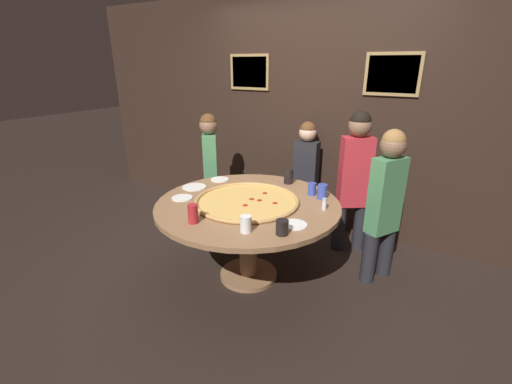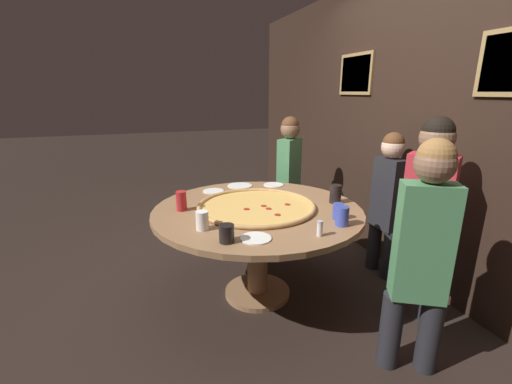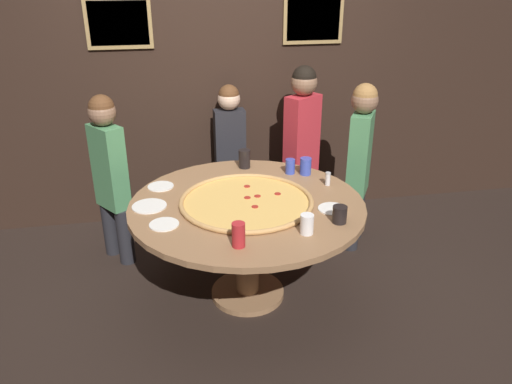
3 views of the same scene
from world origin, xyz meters
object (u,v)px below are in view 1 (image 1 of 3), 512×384
Objects in this scene: drink_cup_front_edge at (322,192)px; diner_far_left at (385,199)px; diner_far_right at (355,175)px; giant_pizza at (247,201)px; white_plate_beside_cup at (220,179)px; condiment_shaker at (324,204)px; diner_side_right at (210,165)px; drink_cup_far_right at (312,189)px; diner_side_left at (306,171)px; drink_cup_beside_pizza at (282,227)px; white_plate_right_side at (182,198)px; dining_table at (248,216)px; drink_cup_by_shaker at (246,224)px; drink_cup_near_left at (288,176)px; drink_cup_far_left at (193,214)px; white_plate_left_side at (194,187)px; white_plate_near_front at (294,225)px.

diner_far_left is (0.50, 0.18, -0.03)m from drink_cup_front_edge.
diner_far_right is (0.13, 0.57, 0.01)m from drink_cup_front_edge.
diner_far_right is at bearing 56.80° from giant_pizza.
condiment_shaker reaches higher than white_plate_beside_cup.
drink_cup_front_edge is 0.10× the size of diner_side_right.
drink_cup_far_right is 0.81m from diner_side_left.
drink_cup_far_right is 0.08× the size of diner_side_right.
drink_cup_beside_pizza is 0.59× the size of white_plate_right_side.
white_plate_right_side is 0.14× the size of diner_side_right.
dining_table is at bearing 54.75° from giant_pizza.
drink_cup_beside_pizza is (-0.00, -0.78, -0.01)m from drink_cup_front_edge.
white_plate_right_side is 0.14× the size of diner_side_left.
drink_cup_far_right is 0.61× the size of white_plate_beside_cup.
white_plate_right_side is 1.87× the size of condiment_shaker.
diner_side_left is (-0.23, 1.63, -0.08)m from drink_cup_by_shaker.
diner_side_left is 0.63m from diner_far_right.
drink_cup_front_edge is (0.43, -0.22, -0.01)m from drink_cup_near_left.
drink_cup_front_edge reaches higher than white_plate_right_side.
drink_cup_near_left is 0.93m from diner_far_left.
diner_side_right reaches higher than drink_cup_far_left.
drink_cup_far_left reaches higher than white_plate_beside_cup.
giant_pizza is 0.61m from drink_cup_far_right.
condiment_shaker reaches higher than giant_pizza.
drink_cup_front_edge is 1.21× the size of drink_cup_beside_pizza.
dining_table is 1.09× the size of diner_far_right.
white_plate_beside_cup is at bearing -177.84° from drink_cup_front_edge.
diner_far_right is (1.27, 0.92, 0.07)m from white_plate_left_side.
drink_cup_far_right is 1.06× the size of drink_cup_beside_pizza.
dining_table is 10.79× the size of drink_cup_far_left.
drink_cup_by_shaker is 1.05m from white_plate_left_side.
drink_cup_near_left is at bearing -0.45° from diner_far_right.
white_plate_left_side is at bearing 159.49° from drink_cup_beside_pizza.
giant_pizza is 0.56m from white_plate_near_front.
diner_side_right is at bearing 138.52° from white_plate_beside_cup.
giant_pizza reaches higher than dining_table.
diner_far_left is at bearing 55.14° from drink_cup_by_shaker.
white_plate_near_front is (0.25, 0.27, -0.06)m from drink_cup_by_shaker.
white_plate_near_front is at bearing 84.98° from drink_cup_beside_pizza.
drink_cup_by_shaker reaches higher than white_plate_near_front.
diner_far_right is (0.59, -0.19, 0.10)m from diner_side_left.
drink_cup_by_shaker is 0.73m from condiment_shaker.
white_plate_near_front is (0.52, -0.20, 0.14)m from dining_table.
giant_pizza reaches higher than white_plate_left_side.
diner_side_right is (-1.55, 0.51, -0.03)m from condiment_shaker.
drink_cup_near_left is 0.78× the size of white_plate_beside_cup.
dining_table is 0.68m from white_plate_beside_cup.
condiment_shaker is (1.17, -0.18, 0.05)m from white_plate_beside_cup.
giant_pizza is (-0.01, -0.01, 0.15)m from dining_table.
white_plate_left_side is 0.17× the size of diner_side_right.
diner_side_left is (-0.48, 1.36, -0.03)m from white_plate_near_front.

